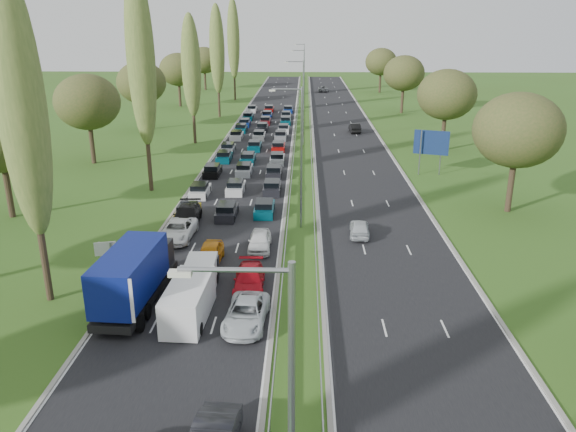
{
  "coord_description": "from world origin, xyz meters",
  "views": [
    {
      "loc": [
        4.74,
        -2.92,
        16.77
      ],
      "look_at": [
        3.42,
        41.59,
        1.5
      ],
      "focal_mm": 35.0,
      "sensor_mm": 36.0,
      "label": 1
    }
  ],
  "objects_px": {
    "white_van_rear": "(200,278)",
    "white_van_front": "(189,300)",
    "near_car_3": "(187,215)",
    "info_sign": "(106,252)",
    "near_car_2": "(178,230)",
    "direction_sign": "(431,145)",
    "blue_lorry": "(135,275)"
  },
  "relations": [
    {
      "from": "white_van_rear",
      "to": "info_sign",
      "type": "relative_size",
      "value": 2.36
    },
    {
      "from": "info_sign",
      "to": "direction_sign",
      "type": "xyz_separation_m",
      "value": [
        28.8,
        27.79,
        2.2
      ]
    },
    {
      "from": "blue_lorry",
      "to": "white_van_rear",
      "type": "distance_m",
      "value": 4.2
    },
    {
      "from": "blue_lorry",
      "to": "white_van_front",
      "type": "height_order",
      "value": "blue_lorry"
    },
    {
      "from": "blue_lorry",
      "to": "info_sign",
      "type": "distance_m",
      "value": 6.45
    },
    {
      "from": "near_car_2",
      "to": "near_car_3",
      "type": "bearing_deg",
      "value": 91.53
    },
    {
      "from": "white_van_front",
      "to": "white_van_rear",
      "type": "bearing_deg",
      "value": 91.13
    },
    {
      "from": "blue_lorry",
      "to": "direction_sign",
      "type": "xyz_separation_m",
      "value": [
        25.08,
        33.02,
        1.53
      ]
    },
    {
      "from": "white_van_rear",
      "to": "near_car_3",
      "type": "bearing_deg",
      "value": 102.55
    },
    {
      "from": "near_car_3",
      "to": "direction_sign",
      "type": "xyz_separation_m",
      "value": [
        24.94,
        18.06,
        2.75
      ]
    },
    {
      "from": "white_van_front",
      "to": "white_van_rear",
      "type": "relative_size",
      "value": 1.14
    },
    {
      "from": "blue_lorry",
      "to": "white_van_front",
      "type": "relative_size",
      "value": 1.65
    },
    {
      "from": "info_sign",
      "to": "white_van_rear",
      "type": "bearing_deg",
      "value": -25.14
    },
    {
      "from": "info_sign",
      "to": "near_car_3",
      "type": "bearing_deg",
      "value": 68.37
    },
    {
      "from": "white_van_front",
      "to": "info_sign",
      "type": "xyz_separation_m",
      "value": [
        -7.34,
        6.76,
        0.21
      ]
    },
    {
      "from": "near_car_3",
      "to": "info_sign",
      "type": "bearing_deg",
      "value": -115.31
    },
    {
      "from": "near_car_2",
      "to": "white_van_front",
      "type": "height_order",
      "value": "white_van_front"
    },
    {
      "from": "direction_sign",
      "to": "blue_lorry",
      "type": "bearing_deg",
      "value": -127.22
    },
    {
      "from": "direction_sign",
      "to": "info_sign",
      "type": "bearing_deg",
      "value": -136.03
    },
    {
      "from": "near_car_2",
      "to": "white_van_rear",
      "type": "bearing_deg",
      "value": -67.85
    },
    {
      "from": "white_van_front",
      "to": "direction_sign",
      "type": "bearing_deg",
      "value": 60.18
    },
    {
      "from": "white_van_front",
      "to": "info_sign",
      "type": "distance_m",
      "value": 9.98
    },
    {
      "from": "near_car_2",
      "to": "direction_sign",
      "type": "bearing_deg",
      "value": 42.78
    },
    {
      "from": "direction_sign",
      "to": "near_car_2",
      "type": "bearing_deg",
      "value": -139.1
    },
    {
      "from": "near_car_2",
      "to": "blue_lorry",
      "type": "distance_m",
      "value": 11.46
    },
    {
      "from": "near_car_2",
      "to": "white_van_front",
      "type": "xyz_separation_m",
      "value": [
        3.5,
        -12.91,
        0.41
      ]
    },
    {
      "from": "near_car_3",
      "to": "white_van_front",
      "type": "relative_size",
      "value": 0.98
    },
    {
      "from": "near_car_2",
      "to": "white_van_rear",
      "type": "relative_size",
      "value": 1.07
    },
    {
      "from": "white_van_rear",
      "to": "white_van_front",
      "type": "bearing_deg",
      "value": -93.35
    },
    {
      "from": "white_van_front",
      "to": "white_van_rear",
      "type": "height_order",
      "value": "white_van_front"
    },
    {
      "from": "white_van_rear",
      "to": "near_car_2",
      "type": "bearing_deg",
      "value": 107.83
    },
    {
      "from": "near_car_2",
      "to": "near_car_3",
      "type": "xyz_separation_m",
      "value": [
        0.02,
        3.57,
        0.07
      ]
    }
  ]
}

